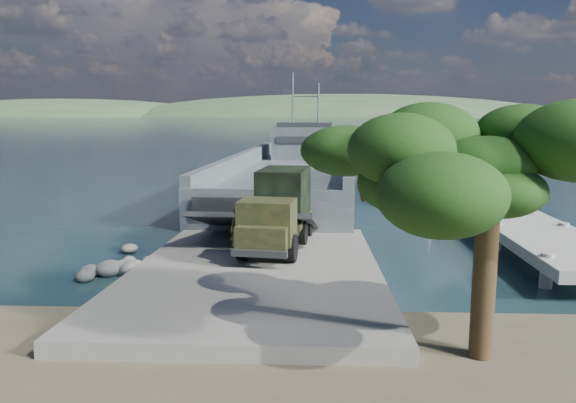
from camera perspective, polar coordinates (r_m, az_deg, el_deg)
The scene contains 11 objects.
ground at distance 24.61m, azimuth -2.87°, elevation -6.93°, with size 1400.00×1400.00×0.00m, color #1D3A45.
boat_ramp at distance 23.59m, azimuth -3.10°, elevation -7.02°, with size 10.00×18.00×0.50m, color gray.
shoreline_rocks at distance 26.38m, azimuth -16.38°, elevation -6.19°, with size 3.20×5.60×0.90m, color #4F4F4D, non-canonical shape.
distant_headlands at distance 585.51m, azimuth 7.28°, elevation 8.57°, with size 1000.00×240.00×48.00m, color #3D5B38, non-canonical shape.
pier at distance 43.95m, azimuth 16.66°, elevation 2.03°, with size 6.40×44.00×6.10m.
landing_craft at distance 47.13m, azimuth 0.66°, elevation 2.07°, with size 12.01×39.09×11.46m.
military_truck at distance 26.32m, azimuth -0.95°, elevation -0.80°, with size 3.30×7.85×3.53m.
soldier at distance 23.55m, azimuth -5.04°, elevation -3.94°, with size 0.73×0.48×1.99m, color black.
sailboat_near at distance 55.15m, azimuth 16.96°, elevation 2.12°, with size 2.17×5.66×6.73m.
sailboat_far at distance 58.65m, azimuth 19.40°, elevation 2.37°, with size 1.48×5.02×6.11m.
overhang_tree at distance 15.28m, azimuth 17.62°, elevation 3.96°, with size 7.65×7.05×6.95m.
Camera 1 is at (2.26, -23.52, 6.88)m, focal length 35.00 mm.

